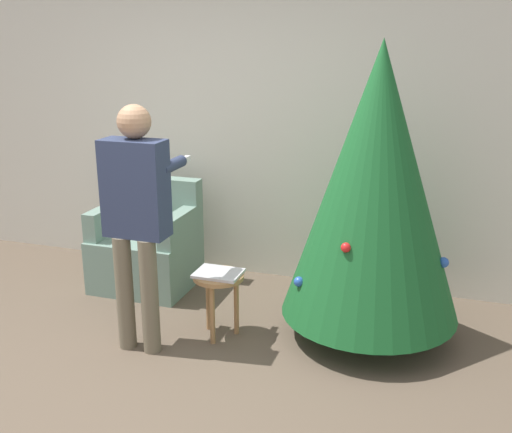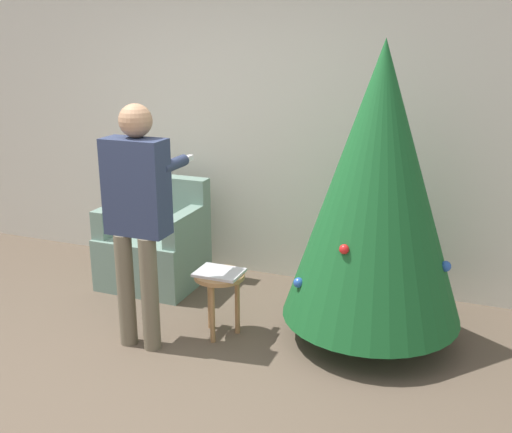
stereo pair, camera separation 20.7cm
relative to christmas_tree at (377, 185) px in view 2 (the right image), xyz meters
name	(u,v)px [view 2 (the right image)]	position (x,y,z in m)	size (l,w,h in m)	color
ground_plane	(109,400)	(-1.28, -1.33, -1.13)	(14.00, 14.00, 0.00)	brown
wall_back	(249,123)	(-1.28, 0.90, 0.22)	(8.00, 0.06, 2.70)	beige
christmas_tree	(377,185)	(0.00, 0.00, 0.00)	(1.24, 1.24, 2.07)	brown
armchair	(155,246)	(-1.93, 0.33, -0.79)	(0.79, 0.68, 0.90)	gray
person_standing	(137,206)	(-1.46, -0.64, -0.13)	(0.44, 0.57, 1.67)	#6B604C
side_stool	(220,285)	(-1.01, -0.34, -0.74)	(0.36, 0.36, 0.47)	#A37547
laptop	(219,272)	(-1.01, -0.34, -0.64)	(0.32, 0.25, 0.02)	silver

